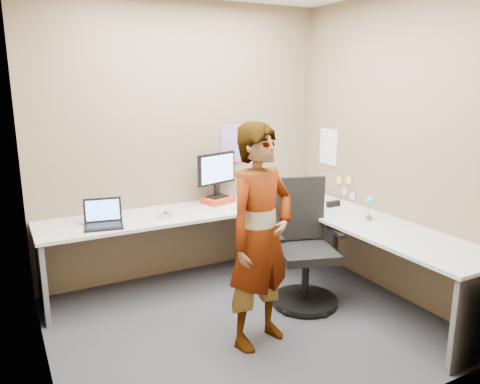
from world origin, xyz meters
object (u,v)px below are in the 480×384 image
monitor (217,171)px  desk (268,234)px  office_chair (304,254)px  person (260,237)px

monitor → desk: bearing=-95.8°
desk → monitor: 0.90m
monitor → office_chair: (0.36, -1.02, -0.61)m
desk → office_chair: office_chair is taller
person → desk: bearing=37.8°
office_chair → person: size_ratio=0.66×
monitor → office_chair: size_ratio=0.42×
office_chair → person: bearing=-133.4°
desk → person: (-0.47, -0.65, 0.25)m
desk → office_chair: bearing=-53.3°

